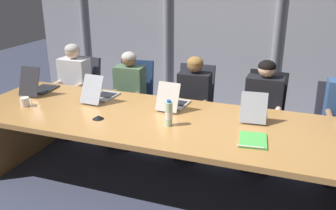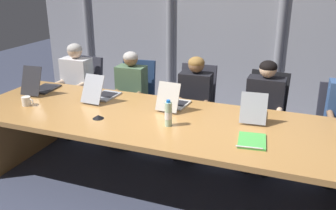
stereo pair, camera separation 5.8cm
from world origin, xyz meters
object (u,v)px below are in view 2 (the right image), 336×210
at_px(office_chair_center, 194,117).
at_px(person_left_end, 74,83).
at_px(laptop_left_end, 41,86).
at_px(laptop_right_mid, 254,113).
at_px(laptop_center, 174,102).
at_px(person_center, 193,100).
at_px(spiral_notepad, 252,141).
at_px(water_bottle_primary, 168,114).
at_px(coffee_mug_near, 27,101).
at_px(conference_mic_middle, 98,117).
at_px(office_chair_left_end, 83,101).
at_px(laptop_left_mid, 102,94).
at_px(office_chair_left_mid, 135,109).
at_px(office_chair_right_end, 336,138).
at_px(person_right_mid, 264,107).
at_px(person_left_mid, 129,92).
at_px(office_chair_right_mid, 262,126).

distance_m(office_chair_center, person_left_end, 1.64).
relative_size(laptop_left_end, laptop_right_mid, 1.16).
relative_size(laptop_center, person_center, 0.38).
bearing_deg(person_center, spiral_notepad, 35.42).
height_order(laptop_center, laptop_right_mid, same).
bearing_deg(laptop_left_end, water_bottle_primary, -107.36).
xyz_separation_m(laptop_center, coffee_mug_near, (-1.43, -0.50, -0.01)).
distance_m(person_left_end, conference_mic_middle, 1.51).
relative_size(office_chair_left_end, spiral_notepad, 2.87).
bearing_deg(laptop_left_mid, person_left_end, 55.76).
xyz_separation_m(office_chair_left_mid, office_chair_right_end, (2.40, -0.00, -0.02)).
height_order(office_chair_center, person_right_mid, person_right_mid).
height_order(person_left_end, water_bottle_primary, person_left_end).
bearing_deg(conference_mic_middle, office_chair_center, 65.82).
xyz_separation_m(office_chair_right_end, person_center, (-1.57, -0.16, 0.30)).
distance_m(laptop_left_mid, person_left_end, 0.99).
xyz_separation_m(laptop_left_mid, coffee_mug_near, (-0.61, -0.46, -0.01)).
relative_size(laptop_left_end, laptop_left_mid, 1.01).
bearing_deg(spiral_notepad, person_left_end, 149.17).
distance_m(office_chair_center, conference_mic_middle, 1.43).
xyz_separation_m(laptop_left_mid, office_chair_left_mid, (0.03, 0.75, -0.44)).
height_order(office_chair_left_mid, conference_mic_middle, office_chair_left_mid).
height_order(office_chair_left_end, person_right_mid, person_right_mid).
height_order(laptop_left_end, conference_mic_middle, laptop_left_end).
height_order(laptop_left_end, spiral_notepad, laptop_left_end).
bearing_deg(person_right_mid, office_chair_center, -100.53).
bearing_deg(laptop_left_mid, office_chair_left_end, 48.60).
bearing_deg(laptop_center, conference_mic_middle, 137.77).
relative_size(office_chair_right_end, spiral_notepad, 2.75).
bearing_deg(office_chair_right_end, conference_mic_middle, -66.11).
xyz_separation_m(laptop_left_end, person_left_mid, (0.81, 0.61, -0.17)).
height_order(laptop_right_mid, spiral_notepad, laptop_right_mid).
height_order(laptop_center, spiral_notepad, laptop_center).
bearing_deg(laptop_left_mid, laptop_right_mid, -86.73).
bearing_deg(office_chair_right_mid, person_left_mid, -76.55).
bearing_deg(water_bottle_primary, office_chair_left_end, 145.46).
relative_size(office_chair_center, person_right_mid, 0.85).
relative_size(laptop_left_mid, spiral_notepad, 1.44).
height_order(laptop_right_mid, office_chair_right_end, laptop_right_mid).
distance_m(laptop_left_mid, person_right_mid, 1.76).
height_order(laptop_left_end, office_chair_left_mid, laptop_left_end).
distance_m(office_chair_right_end, conference_mic_middle, 2.54).
height_order(office_chair_left_mid, spiral_notepad, office_chair_left_mid).
bearing_deg(office_chair_right_mid, person_left_end, -78.71).
relative_size(person_right_mid, water_bottle_primary, 4.72).
bearing_deg(laptop_center, laptop_left_mid, 96.07).
bearing_deg(laptop_left_end, conference_mic_middle, -118.90).
height_order(conference_mic_middle, spiral_notepad, conference_mic_middle).
xyz_separation_m(laptop_right_mid, office_chair_center, (-0.80, 0.74, -0.43)).
bearing_deg(coffee_mug_near, office_chair_center, 40.20).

